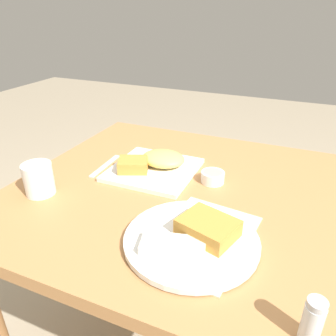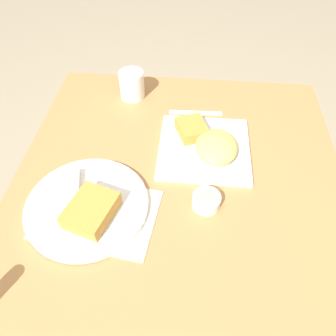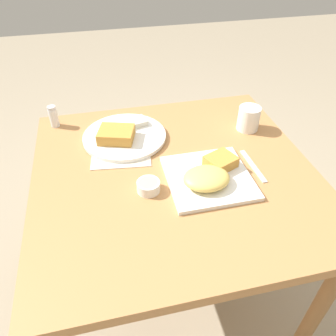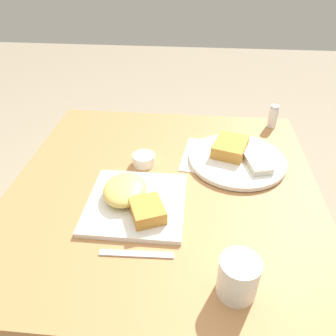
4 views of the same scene
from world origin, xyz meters
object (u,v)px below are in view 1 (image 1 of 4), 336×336
at_px(plate_oval_far, 194,237).
at_px(sauce_ramekin, 213,177).
at_px(butter_knife, 105,166).
at_px(plate_square_near, 155,165).
at_px(salt_shaker, 312,323).
at_px(coffee_mug, 39,179).

height_order(plate_oval_far, sauce_ramekin, plate_oval_far).
bearing_deg(plate_oval_far, butter_knife, -32.50).
bearing_deg(plate_square_near, plate_oval_far, 128.87).
relative_size(salt_shaker, butter_knife, 0.50).
bearing_deg(sauce_ramekin, salt_shaker, 123.16).
bearing_deg(sauce_ramekin, butter_knife, 6.03).
bearing_deg(butter_knife, sauce_ramekin, 93.85).
distance_m(butter_knife, coffee_mug, 0.23).
distance_m(plate_square_near, plate_oval_far, 0.37).
bearing_deg(sauce_ramekin, plate_oval_far, 98.14).
bearing_deg(butter_knife, coffee_mug, -20.58).
distance_m(sauce_ramekin, butter_knife, 0.36).
distance_m(plate_square_near, salt_shaker, 0.65).
distance_m(plate_oval_far, salt_shaker, 0.29).
relative_size(plate_square_near, plate_oval_far, 0.85).
bearing_deg(butter_knife, plate_square_near, 100.21).
height_order(butter_knife, coffee_mug, coffee_mug).
relative_size(salt_shaker, coffee_mug, 0.93).
relative_size(butter_knife, coffee_mug, 1.87).
height_order(plate_square_near, sauce_ramekin, plate_square_near).
relative_size(plate_square_near, salt_shaker, 3.05).
distance_m(plate_oval_far, coffee_mug, 0.48).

